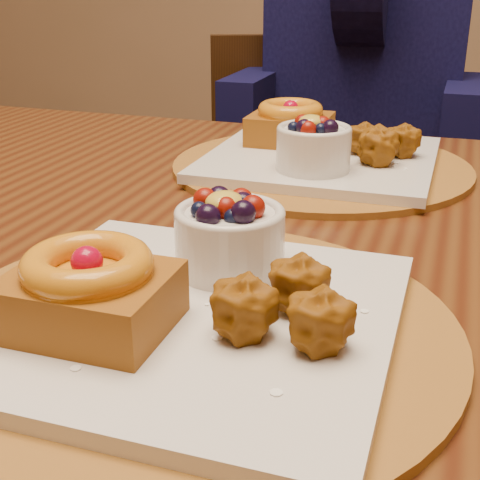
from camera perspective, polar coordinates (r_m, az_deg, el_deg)
name	(u,v)px	position (r m, az deg, el deg)	size (l,w,h in m)	color
dining_table	(273,297)	(0.70, 2.85, -4.85)	(1.60, 0.90, 0.76)	#3A170A
place_setting_near	(189,301)	(0.47, -4.35, -5.23)	(0.38, 0.38, 0.08)	brown
place_setting_far	(319,152)	(0.86, 6.74, 7.48)	(0.38, 0.38, 0.08)	brown
chair_far	(306,216)	(1.51, 5.67, 2.05)	(0.54, 0.54, 0.86)	black
diner	(369,29)	(1.51, 10.92, 17.29)	(0.50, 0.49, 0.82)	black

